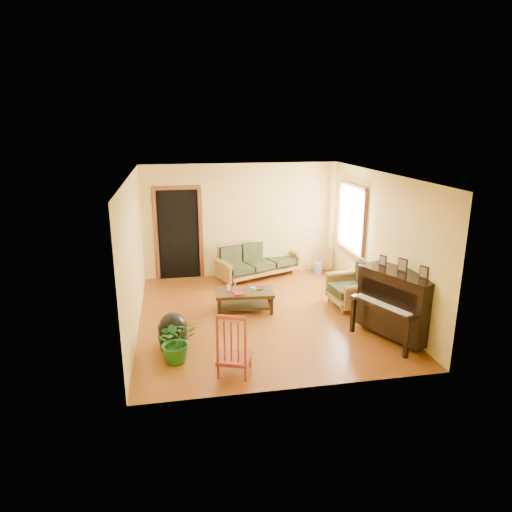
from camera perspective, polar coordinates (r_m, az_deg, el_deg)
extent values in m
plane|color=#66310D|center=(8.61, 0.79, -7.39)|extent=(5.00, 5.00, 0.00)
cube|color=black|center=(10.50, -9.65, 2.64)|extent=(1.08, 0.16, 2.05)
cube|color=white|center=(9.98, 11.92, 4.61)|extent=(0.12, 1.36, 1.46)
cube|color=olive|center=(10.55, 0.29, -0.49)|extent=(2.10, 1.48, 0.83)
cube|color=black|center=(8.73, -1.44, -5.62)|extent=(1.14, 0.68, 0.40)
cube|color=olive|center=(9.03, 11.79, -3.56)|extent=(0.92, 0.95, 0.89)
cube|color=black|center=(7.89, 17.24, -5.90)|extent=(1.23, 1.50, 1.15)
cylinder|color=black|center=(7.46, -10.34, -9.69)|extent=(0.60, 0.60, 0.44)
cube|color=maroon|center=(6.54, -2.73, -10.73)|extent=(0.59, 0.62, 0.97)
cube|color=gold|center=(11.19, 8.08, -0.32)|extent=(0.45, 0.25, 0.59)
cylinder|color=#2E4D8B|center=(10.94, 7.70, -1.56)|extent=(0.26, 0.26, 0.27)
imported|color=#1C5B1A|center=(7.00, -9.92, -10.38)|extent=(0.72, 0.66, 0.68)
imported|color=#A31524|center=(8.51, -2.85, -4.73)|extent=(0.23, 0.28, 0.02)
cylinder|color=white|center=(8.68, -3.50, -3.99)|extent=(0.08, 0.08, 0.11)
cylinder|color=silver|center=(8.71, -0.40, -4.07)|extent=(0.11, 0.11, 0.06)
cube|color=black|center=(8.70, 0.47, -4.25)|extent=(0.14, 0.05, 0.01)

